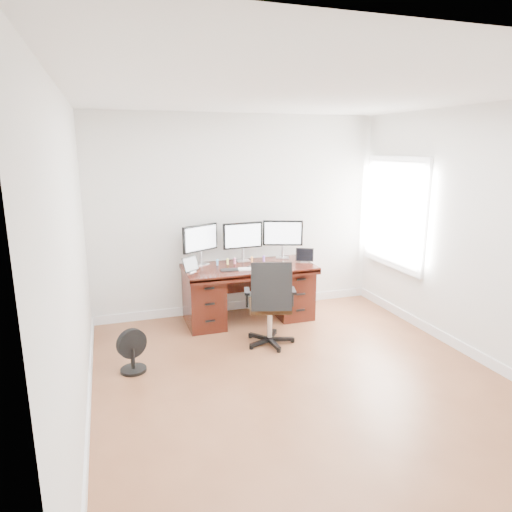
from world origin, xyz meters
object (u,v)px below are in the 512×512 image
object	(u,v)px
desk	(248,290)
floor_fan	(132,351)
office_chair	(270,317)
monitor_center	(243,237)
keyboard	(250,269)

from	to	relation	value
desk	floor_fan	xyz separation A→B (m)	(-1.57, -1.04, -0.18)
office_chair	monitor_center	bearing A→B (deg)	105.03
desk	floor_fan	size ratio (longest dim) A/B	3.72
desk	keyboard	bearing A→B (deg)	-99.35
desk	keyboard	size ratio (longest dim) A/B	5.53
monitor_center	keyboard	size ratio (longest dim) A/B	1.79
keyboard	monitor_center	bearing A→B (deg)	96.14
office_chair	monitor_center	size ratio (longest dim) A/B	1.88
office_chair	keyboard	distance (m)	0.78
floor_fan	keyboard	size ratio (longest dim) A/B	1.49
office_chair	floor_fan	xyz separation A→B (m)	(-1.57, -0.17, -0.12)
floor_fan	office_chair	bearing A→B (deg)	-15.75
desk	monitor_center	world-z (taller)	monitor_center
monitor_center	floor_fan	bearing A→B (deg)	-143.75
desk	office_chair	distance (m)	0.87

